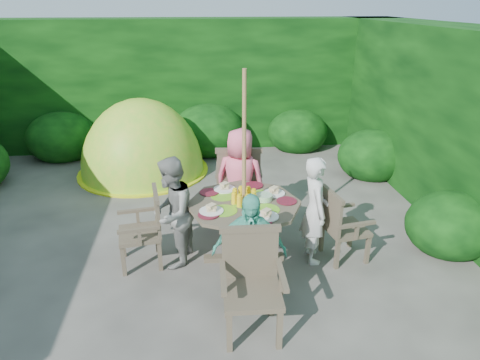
{
  "coord_description": "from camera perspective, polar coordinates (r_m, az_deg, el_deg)",
  "views": [
    {
      "loc": [
        0.33,
        -4.82,
        2.82
      ],
      "look_at": [
        0.84,
        -0.19,
        0.85
      ],
      "focal_mm": 32.0,
      "sensor_mm": 36.0,
      "label": 1
    }
  ],
  "objects": [
    {
      "name": "garden_chair_front",
      "position": [
        3.92,
        1.54,
        -13.32
      ],
      "size": [
        0.58,
        0.52,
        0.93
      ],
      "rotation": [
        0.0,
        0.0,
        -0.03
      ],
      "color": "#41382B",
      "rests_on": "ground"
    },
    {
      "name": "garden_chair_left",
      "position": [
        4.95,
        -12.46,
        -6.22
      ],
      "size": [
        0.53,
        0.57,
        0.85
      ],
      "rotation": [
        0.0,
        0.0,
        -1.42
      ],
      "color": "#41382B",
      "rests_on": "ground"
    },
    {
      "name": "garden_chair_back",
      "position": [
        5.81,
        -0.19,
        -0.1
      ],
      "size": [
        0.66,
        0.6,
        1.03
      ],
      "rotation": [
        0.0,
        0.0,
        3.05
      ],
      "color": "#41382B",
      "rests_on": "ground"
    },
    {
      "name": "dome_tent",
      "position": [
        7.79,
        -12.68,
        1.1
      ],
      "size": [
        2.31,
        2.31,
        2.59
      ],
      "rotation": [
        0.0,
        0.0,
        -0.09
      ],
      "color": "#7DDB2A",
      "rests_on": "ground"
    },
    {
      "name": "hedge_enclosure",
      "position": [
        6.36,
        -9.15,
        8.33
      ],
      "size": [
        9.0,
        9.0,
        2.5
      ],
      "color": "black",
      "rests_on": "ground"
    },
    {
      "name": "garden_chair_right",
      "position": [
        5.05,
        13.24,
        -5.79
      ],
      "size": [
        0.52,
        0.57,
        0.84
      ],
      "rotation": [
        0.0,
        0.0,
        1.74
      ],
      "color": "#41382B",
      "rests_on": "ground"
    },
    {
      "name": "parasol_pole",
      "position": [
        4.59,
        0.55,
        0.95
      ],
      "size": [
        0.05,
        0.05,
        2.2
      ],
      "primitive_type": "cylinder",
      "rotation": [
        0.0,
        0.0,
        -0.05
      ],
      "color": "olive",
      "rests_on": "ground"
    },
    {
      "name": "child_right",
      "position": [
        4.9,
        9.92,
        -3.97
      ],
      "size": [
        0.3,
        0.46,
        1.26
      ],
      "primitive_type": "imported",
      "rotation": [
        0.0,
        0.0,
        1.57
      ],
      "color": "silver",
      "rests_on": "ground"
    },
    {
      "name": "child_back",
      "position": [
        5.49,
        -0.0,
        -0.01
      ],
      "size": [
        0.78,
        0.65,
        1.36
      ],
      "primitive_type": "imported",
      "rotation": [
        0.0,
        0.0,
        2.76
      ],
      "color": "#F66583",
      "rests_on": "ground"
    },
    {
      "name": "child_front",
      "position": [
        4.11,
        1.24,
        -9.64
      ],
      "size": [
        0.74,
        0.37,
        1.22
      ],
      "primitive_type": "imported",
      "rotation": [
        0.0,
        0.0,
        -0.11
      ],
      "color": "#53C3A8",
      "rests_on": "ground"
    },
    {
      "name": "ground",
      "position": [
        5.59,
        -8.87,
        -7.67
      ],
      "size": [
        60.0,
        60.0,
        0.0
      ],
      "primitive_type": "plane",
      "color": "#45423D",
      "rests_on": "ground"
    },
    {
      "name": "patio_table",
      "position": [
        4.79,
        0.58,
        -4.28
      ],
      "size": [
        1.35,
        1.35,
        0.9
      ],
      "rotation": [
        0.0,
        0.0,
        -0.05
      ],
      "color": "#41382B",
      "rests_on": "ground"
    },
    {
      "name": "child_left",
      "position": [
        4.8,
        -9.07,
        -4.35
      ],
      "size": [
        0.62,
        0.72,
        1.28
      ],
      "primitive_type": "imported",
      "rotation": [
        0.0,
        0.0,
        -1.81
      ],
      "color": "gray",
      "rests_on": "ground"
    }
  ]
}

